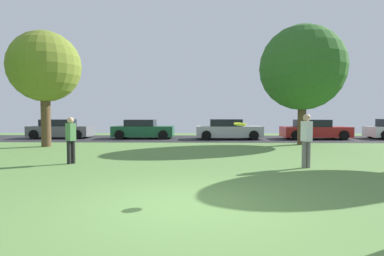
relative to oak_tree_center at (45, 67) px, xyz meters
The scene contains 12 objects.
ground_plane 13.76m from the oak_tree_center, 52.63° to the right, with size 44.00×44.00×0.00m, color #5B8442.
road_strip 10.59m from the oak_tree_center, 35.08° to the left, with size 44.00×6.40×0.01m, color #28282B.
oak_tree_center is the anchor object (origin of this frame).
oak_tree_left 14.05m from the oak_tree_center, ahead, with size 4.76×4.76×6.72m.
person_catcher 7.52m from the oak_tree_center, 56.38° to the right, with size 0.39×0.37×1.63m.
person_bystander 13.61m from the oak_tree_center, 28.10° to the right, with size 0.31×0.37×1.73m.
frisbee_disc 13.49m from the oak_tree_center, 46.51° to the right, with size 0.37×0.37×0.09m.
parked_car_grey 7.07m from the oak_tree_center, 108.10° to the left, with size 4.34×2.03×1.36m.
parked_car_green 7.89m from the oak_tree_center, 53.85° to the left, with size 4.29×2.11×1.35m.
parked_car_silver 11.99m from the oak_tree_center, 27.17° to the left, with size 4.50×2.05×1.38m.
parked_car_red 17.48m from the oak_tree_center, 18.65° to the left, with size 4.54×2.02×1.35m.
street_lamp_post 14.54m from the oak_tree_center, ahead, with size 0.14×0.14×4.50m, color #2D2D33.
Camera 1 is at (0.29, -5.74, 1.73)m, focal length 28.74 mm.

